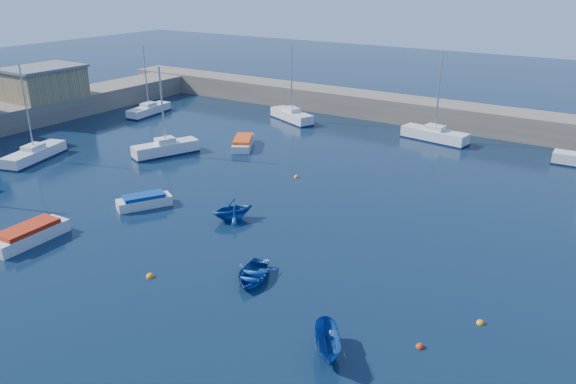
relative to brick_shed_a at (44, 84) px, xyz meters
The scene contains 19 objects.
ground 48.55m from the brick_shed_a, 29.74° to the right, with size 220.00×220.00×0.00m, color #0B1D32.
back_wall 47.50m from the brick_shed_a, 27.65° to the left, with size 96.00×4.50×2.60m, color #716556.
left_quay 6.66m from the brick_shed_a, 90.00° to the right, with size 6.00×62.00×2.40m, color #716556.
brick_shed_a is the anchor object (origin of this frame).
sailboat_2 17.04m from the brick_shed_a, 39.56° to the right, with size 3.72×7.03×8.83m.
sailboat_3 22.35m from the brick_shed_a, ahead, with size 4.00×6.42×8.33m.
sailboat_4 12.16m from the brick_shed_a, 42.52° to the left, with size 2.54×6.52×8.32m.
sailboat_5 29.15m from the brick_shed_a, 30.46° to the left, with size 6.69×4.35×8.64m.
sailboat_6 44.78m from the brick_shed_a, 20.60° to the left, with size 7.07×2.93×9.07m.
motorboat_0 35.05m from the brick_shed_a, 37.26° to the right, with size 1.99×5.09×1.12m.
motorboat_1 32.54m from the brick_shed_a, 23.58° to the right, with size 3.16×4.10×0.97m.
motorboat_2 26.99m from the brick_shed_a, ahead, with size 3.93×5.04×1.00m.
dinghy_center 46.17m from the brick_shed_a, 21.84° to the right, with size 2.43×3.40×0.70m, color #154292.
dinghy_left 38.38m from the brick_shed_a, 17.05° to the right, with size 2.63×3.05×1.61m, color #154292.
dinghy_right 53.86m from the brick_shed_a, 22.67° to the right, with size 1.19×3.17×1.23m, color #154292.
buoy_0 42.81m from the brick_shed_a, 28.12° to the right, with size 0.46×0.46×0.46m, color orange.
buoy_1 56.01m from the brick_shed_a, 18.63° to the right, with size 0.41×0.41×0.41m, color #AE2A0D.
buoy_2 56.77m from the brick_shed_a, 14.71° to the right, with size 0.40×0.40×0.40m, color orange.
buoy_3 35.99m from the brick_shed_a, ahead, with size 0.43×0.43×0.43m, color orange.
Camera 1 is at (17.58, -15.37, 16.35)m, focal length 35.00 mm.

